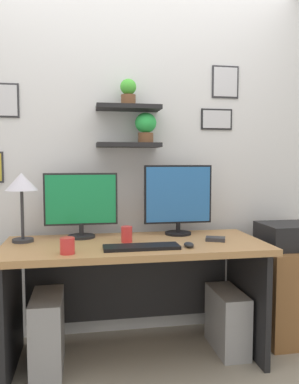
{
  "coord_description": "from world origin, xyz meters",
  "views": [
    {
      "loc": [
        -0.32,
        -2.32,
        1.25
      ],
      "look_at": [
        0.1,
        0.05,
        1.06
      ],
      "focal_mm": 35.72,
      "sensor_mm": 36.0,
      "label": 1
    }
  ],
  "objects": [
    {
      "name": "computer_mouse",
      "position": [
        0.29,
        -0.19,
        0.77
      ],
      "size": [
        0.06,
        0.09,
        0.03
      ],
      "primitive_type": "ellipsoid",
      "color": "black",
      "rests_on": "desk"
    },
    {
      "name": "desk",
      "position": [
        0.0,
        0.05,
        0.54
      ],
      "size": [
        1.62,
        0.68,
        0.75
      ],
      "color": "tan",
      "rests_on": "ground"
    },
    {
      "name": "pen_cup",
      "position": [
        -0.05,
        0.02,
        0.8
      ],
      "size": [
        0.07,
        0.07,
        0.1
      ],
      "primitive_type": "cylinder",
      "color": "red",
      "rests_on": "desk"
    },
    {
      "name": "scissors_tray",
      "position": [
        0.51,
        -0.04,
        0.76
      ],
      "size": [
        0.14,
        0.12,
        0.02
      ],
      "primitive_type": "cube",
      "rotation": [
        0.0,
        0.0,
        -0.39
      ],
      "color": "#2D2D33",
      "rests_on": "desk"
    },
    {
      "name": "desk_lamp",
      "position": [
        -0.69,
        0.14,
        1.1
      ],
      "size": [
        0.2,
        0.2,
        0.43
      ],
      "color": "#2D2D33",
      "rests_on": "desk"
    },
    {
      "name": "coffee_mug",
      "position": [
        -0.4,
        -0.23,
        0.8
      ],
      "size": [
        0.08,
        0.08,
        0.09
      ],
      "primitive_type": "cylinder",
      "color": "red",
      "rests_on": "desk"
    },
    {
      "name": "keyboard",
      "position": [
        0.01,
        -0.17,
        0.76
      ],
      "size": [
        0.44,
        0.14,
        0.02
      ],
      "primitive_type": "cube",
      "color": "black",
      "rests_on": "desk"
    },
    {
      "name": "monitor_left",
      "position": [
        -0.33,
        0.22,
        0.98
      ],
      "size": [
        0.48,
        0.18,
        0.43
      ],
      "color": "black",
      "rests_on": "desk"
    },
    {
      "name": "computer_tower_left",
      "position": [
        -0.54,
        -0.05,
        0.23
      ],
      "size": [
        0.18,
        0.4,
        0.46
      ],
      "primitive_type": "cube",
      "color": "#99999E",
      "rests_on": "ground"
    },
    {
      "name": "monitor_right",
      "position": [
        0.33,
        0.22,
        1.0
      ],
      "size": [
        0.47,
        0.18,
        0.48
      ],
      "color": "black",
      "rests_on": "desk"
    },
    {
      "name": "drawer_cabinet",
      "position": [
        1.11,
        0.13,
        0.32
      ],
      "size": [
        0.44,
        0.5,
        0.65
      ],
      "primitive_type": "cube",
      "color": "brown",
      "rests_on": "ground"
    },
    {
      "name": "printer",
      "position": [
        1.11,
        0.13,
        0.73
      ],
      "size": [
        0.38,
        0.34,
        0.17
      ],
      "primitive_type": "cube",
      "color": "black",
      "rests_on": "drawer_cabinet"
    },
    {
      "name": "computer_tower_right",
      "position": [
        0.62,
        0.01,
        0.2
      ],
      "size": [
        0.18,
        0.4,
        0.4
      ],
      "primitive_type": "cube",
      "color": "#99999E",
      "rests_on": "ground"
    },
    {
      "name": "ground_plane",
      "position": [
        0.0,
        0.0,
        0.0
      ],
      "size": [
        8.0,
        8.0,
        0.0
      ],
      "primitive_type": "plane",
      "color": "gray"
    },
    {
      "name": "back_wall_assembly",
      "position": [
        -0.0,
        0.44,
        1.36
      ],
      "size": [
        4.4,
        0.24,
        2.7
      ],
      "color": "silver",
      "rests_on": "ground"
    }
  ]
}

